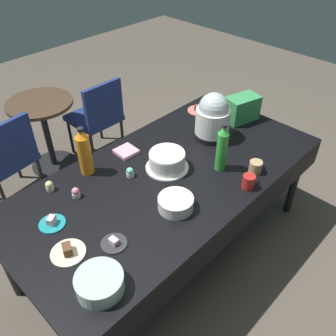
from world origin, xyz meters
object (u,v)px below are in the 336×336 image
frosted_layer_cake (167,161)px  round_cafe_table (44,123)px  coffee_mug_tan (256,167)px  soda_carton (242,108)px  soda_bottle_lime_soda (222,149)px  maroon_chair_right (98,115)px  dessert_plate_charcoal (114,243)px  dessert_plate_teal (52,223)px  cupcake_lemon (130,172)px  slow_cooker (213,117)px  glass_salad_bowl (100,283)px  cupcake_mint (76,193)px  coffee_mug_red (249,181)px  potluck_table (168,181)px  dessert_plate_cream (68,251)px  soda_bottle_orange_juice (84,152)px  maroon_chair_left (6,156)px  dessert_plate_coral (198,110)px  cupcake_berry (50,186)px  ceramic_snack_bowl (176,203)px

frosted_layer_cake → round_cafe_table: (-0.09, 1.53, -0.31)m
coffee_mug_tan → soda_carton: soda_carton is taller
soda_bottle_lime_soda → maroon_chair_right: bearing=85.9°
dessert_plate_charcoal → soda_bottle_lime_soda: bearing=-0.5°
dessert_plate_teal → cupcake_lemon: bearing=0.2°
frosted_layer_cake → slow_cooker: 0.52m
frosted_layer_cake → glass_salad_bowl: 0.97m
cupcake_mint → coffee_mug_red: 1.07m
potluck_table → round_cafe_table: 1.58m
potluck_table → dessert_plate_cream: 0.84m
dessert_plate_cream → dessert_plate_teal: 0.24m
glass_salad_bowl → coffee_mug_tan: size_ratio=1.88×
cupcake_mint → soda_bottle_lime_soda: bearing=-28.9°
soda_bottle_orange_juice → round_cafe_table: size_ratio=0.48×
frosted_layer_cake → soda_bottle_orange_juice: 0.54m
soda_bottle_lime_soda → soda_carton: 0.69m
dessert_plate_charcoal → dessert_plate_cream: bearing=148.7°
cupcake_lemon → soda_bottle_lime_soda: 0.62m
soda_carton → coffee_mug_tan: bearing=-121.6°
cupcake_mint → soda_bottle_orange_juice: 0.28m
cupcake_mint → coffee_mug_red: coffee_mug_red is taller
dessert_plate_charcoal → cupcake_mint: cupcake_mint is taller
dessert_plate_teal → maroon_chair_left: size_ratio=0.18×
dessert_plate_coral → coffee_mug_tan: coffee_mug_tan is taller
dessert_plate_cream → dessert_plate_teal: size_ratio=1.23×
cupcake_lemon → round_cafe_table: cupcake_lemon is taller
frosted_layer_cake → soda_bottle_lime_soda: bearing=-46.1°
dessert_plate_coral → maroon_chair_right: maroon_chair_right is taller
potluck_table → cupcake_berry: cupcake_berry is taller
slow_cooker → coffee_mug_tan: slow_cooker is taller
glass_salad_bowl → dessert_plate_teal: (0.06, 0.52, -0.03)m
coffee_mug_tan → ceramic_snack_bowl: bearing=166.5°
ceramic_snack_bowl → cupcake_mint: bearing=125.0°
coffee_mug_red → round_cafe_table: coffee_mug_red is taller
dessert_plate_charcoal → cupcake_berry: 0.62m
cupcake_lemon → round_cafe_table: size_ratio=0.09×
coffee_mug_tan → maroon_chair_left: 2.02m
cupcake_mint → round_cafe_table: bearing=69.3°
soda_bottle_orange_juice → maroon_chair_right: 1.28m
cupcake_mint → soda_bottle_lime_soda: size_ratio=0.20×
glass_salad_bowl → coffee_mug_red: (1.10, -0.09, 0.00)m
slow_cooker → maroon_chair_right: slow_cooker is taller
coffee_mug_red → maroon_chair_right: (0.14, 1.80, -0.31)m
slow_cooker → cupcake_mint: (-1.10, 0.18, -0.14)m
soda_bottle_orange_juice → round_cafe_table: bearing=75.3°
dessert_plate_teal → coffee_mug_tan: bearing=-25.1°
dessert_plate_teal → coffee_mug_tan: (1.20, -0.56, 0.03)m
frosted_layer_cake → coffee_mug_red: bearing=-66.6°
coffee_mug_tan → dessert_plate_charcoal: bearing=169.2°
glass_salad_bowl → dessert_plate_teal: size_ratio=1.55×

